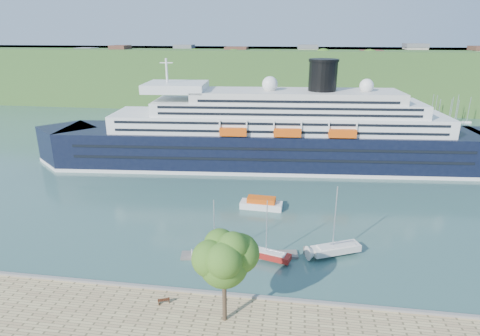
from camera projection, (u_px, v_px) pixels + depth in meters
name	position (u px, v px, depth m)	size (l,w,h in m)	color
ground	(229.00, 301.00, 49.20)	(400.00, 400.00, 0.00)	#2B4D4B
far_hillside	(284.00, 76.00, 181.01)	(400.00, 50.00, 24.00)	#315C24
quay_coping	(228.00, 294.00, 48.64)	(220.00, 0.50, 0.30)	slate
cruise_ship	(269.00, 114.00, 94.69)	(113.92, 16.59, 25.58)	black
park_bench	(164.00, 300.00, 47.13)	(1.44, 0.59, 0.93)	#492514
promenade_tree	(224.00, 274.00, 42.69)	(7.14, 7.14, 11.83)	#2F5F19
floating_pontoon	(239.00, 255.00, 58.98)	(17.12, 2.09, 0.38)	slate
sailboat_white_near	(218.00, 230.00, 57.31)	(6.79, 1.89, 8.77)	silver
sailboat_red	(270.00, 233.00, 56.47)	(6.89, 1.91, 8.90)	maroon
sailboat_white_far	(338.00, 223.00, 57.59)	(8.10, 2.25, 10.46)	silver
tender_launch	(261.00, 203.00, 74.60)	(7.88, 2.69, 2.18)	#DC4E0C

